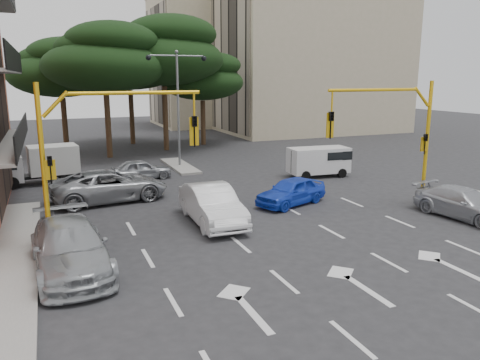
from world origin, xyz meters
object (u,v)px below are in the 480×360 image
object	(u,v)px
signal_mast_left	(96,142)
car_white_hatch	(212,205)
car_silver_wagon	(70,247)
van_white	(318,162)
car_silver_parked	(464,203)
car_silver_cross_a	(110,186)
signal_mast_right	(399,127)
box_truck_a	(39,165)
street_lamp_center	(178,88)
car_blue_compact	(291,191)
car_silver_cross_b	(142,169)

from	to	relation	value
signal_mast_left	car_white_hatch	distance (m)	5.70
car_silver_wagon	van_white	world-z (taller)	van_white
car_silver_parked	car_silver_cross_a	bearing A→B (deg)	139.92
signal_mast_left	signal_mast_right	bearing A→B (deg)	0.00
signal_mast_right	signal_mast_left	world-z (taller)	same
car_silver_parked	box_truck_a	distance (m)	22.80
signal_mast_left	street_lamp_center	xyz separation A→B (m)	(6.80, 14.01, 1.54)
car_blue_compact	car_silver_cross_a	bearing A→B (deg)	-137.58
car_blue_compact	car_white_hatch	bearing A→B (deg)	-94.57
signal_mast_right	car_silver_parked	xyz separation A→B (m)	(1.71, -2.60, -3.22)
signal_mast_right	car_silver_wagon	size ratio (longest dim) A/B	1.09
car_white_hatch	car_silver_cross_b	distance (m)	10.10
car_silver_cross_b	van_white	world-z (taller)	van_white
car_silver_parked	van_white	size ratio (longest dim) A/B	1.22
signal_mast_right	car_silver_parked	bearing A→B (deg)	-56.64
car_silver_wagon	car_silver_cross_b	bearing A→B (deg)	66.34
car_white_hatch	van_white	size ratio (longest dim) A/B	1.32
signal_mast_left	street_lamp_center	size ratio (longest dim) A/B	0.77
signal_mast_left	car_silver_wagon	world-z (taller)	signal_mast_left
box_truck_a	car_white_hatch	bearing A→B (deg)	-154.47
car_silver_wagon	car_silver_cross_b	distance (m)	13.96
street_lamp_center	car_blue_compact	bearing A→B (deg)	-78.04
car_silver_wagon	street_lamp_center	bearing A→B (deg)	59.98
car_blue_compact	car_silver_wagon	bearing A→B (deg)	-88.01
van_white	car_silver_cross_b	bearing A→B (deg)	-103.55
car_silver_cross_b	box_truck_a	size ratio (longest dim) A/B	0.80
signal_mast_left	car_silver_cross_b	size ratio (longest dim) A/B	1.66
car_blue_compact	box_truck_a	distance (m)	15.01
signal_mast_left	car_silver_wagon	bearing A→B (deg)	-119.55
car_silver_cross_b	car_silver_parked	world-z (taller)	car_silver_parked
car_white_hatch	car_silver_wagon	xyz separation A→B (m)	(-5.89, -3.09, -0.02)
van_white	box_truck_a	xyz separation A→B (m)	(-16.28, 4.41, 0.18)
car_white_hatch	box_truck_a	world-z (taller)	box_truck_a
signal_mast_left	car_blue_compact	size ratio (longest dim) A/B	1.52
car_blue_compact	car_silver_cross_b	distance (m)	10.38
car_white_hatch	box_truck_a	bearing A→B (deg)	123.11
street_lamp_center	car_silver_wagon	distance (m)	18.58
signal_mast_right	car_white_hatch	distance (m)	9.47
signal_mast_left	box_truck_a	xyz separation A→B (m)	(-2.20, 11.99, -2.77)
car_blue_compact	box_truck_a	size ratio (longest dim) A/B	0.87
van_white	box_truck_a	distance (m)	16.86
car_silver_cross_a	box_truck_a	size ratio (longest dim) A/B	1.27
street_lamp_center	car_silver_parked	world-z (taller)	street_lamp_center
signal_mast_right	car_silver_cross_b	xyz separation A→B (m)	(-10.02, 11.01, -3.27)
car_silver_cross_b	signal_mast_right	bearing A→B (deg)	-141.18
signal_mast_left	street_lamp_center	world-z (taller)	street_lamp_center
signal_mast_right	car_white_hatch	bearing A→B (deg)	173.74
street_lamp_center	car_white_hatch	size ratio (longest dim) A/B	1.57
street_lamp_center	car_silver_parked	distance (m)	19.26
car_silver_cross_a	car_silver_cross_b	distance (m)	5.22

